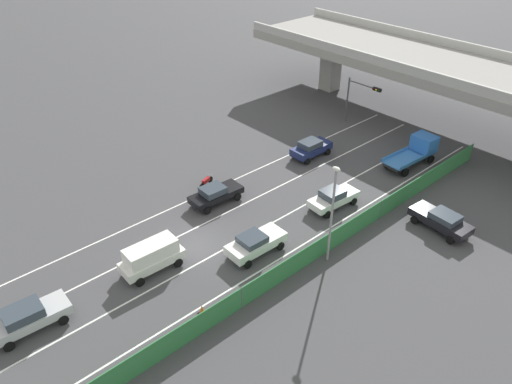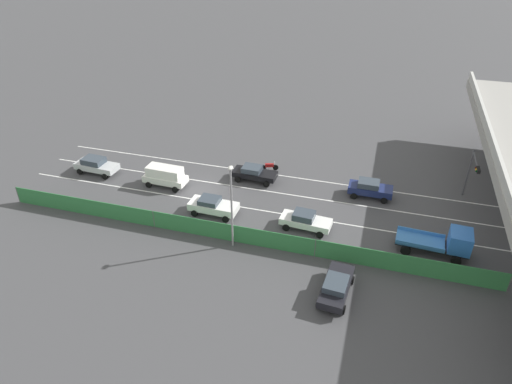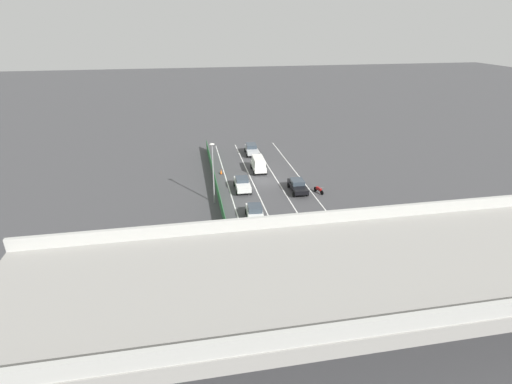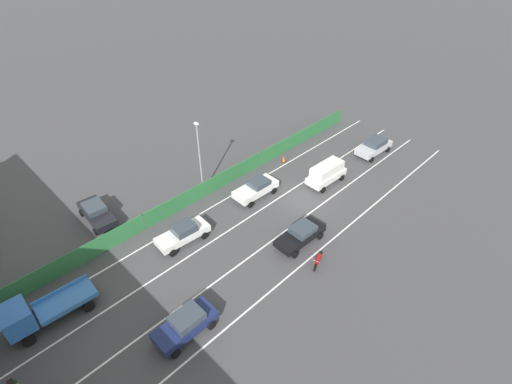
{
  "view_description": "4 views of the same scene",
  "coord_description": "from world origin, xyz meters",
  "px_view_note": "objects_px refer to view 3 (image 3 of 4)",
  "views": [
    {
      "loc": [
        24.01,
        -15.73,
        23.0
      ],
      "look_at": [
        0.19,
        5.69,
        2.27
      ],
      "focal_mm": 34.55,
      "sensor_mm": 36.0,
      "label": 1
    },
    {
      "loc": [
        36.51,
        16.53,
        24.24
      ],
      "look_at": [
        0.17,
        5.77,
        0.92
      ],
      "focal_mm": 32.49,
      "sensor_mm": 36.0,
      "label": 2
    },
    {
      "loc": [
        10.39,
        49.52,
        20.4
      ],
      "look_at": [
        2.73,
        8.13,
        1.99
      ],
      "focal_mm": 27.33,
      "sensor_mm": 36.0,
      "label": 3
    },
    {
      "loc": [
        -17.1,
        23.29,
        22.65
      ],
      "look_at": [
        2.17,
        4.02,
        1.93
      ],
      "focal_mm": 26.97,
      "sensor_mm": 36.0,
      "label": 4
    }
  ],
  "objects_px": {
    "car_sedan_navy": "(331,228)",
    "traffic_light": "(390,250)",
    "car_sedan_black": "(298,185)",
    "car_sedan_white": "(242,184)",
    "car_van_white": "(258,164)",
    "flatbed_truck_blue": "(276,270)",
    "parked_sedan_dark": "(188,235)",
    "car_hatchback_white": "(255,212)",
    "street_lamp": "(213,168)",
    "traffic_cone": "(221,172)",
    "car_sedan_silver": "(251,149)",
    "motorcycle": "(319,190)"
  },
  "relations": [
    {
      "from": "street_lamp",
      "to": "car_sedan_silver",
      "type": "bearing_deg",
      "value": -113.3
    },
    {
      "from": "car_sedan_silver",
      "to": "traffic_light",
      "type": "bearing_deg",
      "value": 97.41
    },
    {
      "from": "parked_sedan_dark",
      "to": "traffic_light",
      "type": "distance_m",
      "value": 19.12
    },
    {
      "from": "traffic_cone",
      "to": "car_sedan_black",
      "type": "bearing_deg",
      "value": 138.08
    },
    {
      "from": "car_van_white",
      "to": "parked_sedan_dark",
      "type": "xyz_separation_m",
      "value": [
        10.79,
        18.84,
        -0.32
      ]
    },
    {
      "from": "car_sedan_navy",
      "to": "street_lamp",
      "type": "relative_size",
      "value": 0.56
    },
    {
      "from": "car_hatchback_white",
      "to": "street_lamp",
      "type": "xyz_separation_m",
      "value": [
        4.09,
        -5.33,
        3.66
      ]
    },
    {
      "from": "car_sedan_black",
      "to": "car_sedan_white",
      "type": "xyz_separation_m",
      "value": [
        7.02,
        -1.86,
        0.03
      ]
    },
    {
      "from": "car_sedan_white",
      "to": "parked_sedan_dark",
      "type": "height_order",
      "value": "car_sedan_white"
    },
    {
      "from": "parked_sedan_dark",
      "to": "street_lamp",
      "type": "distance_m",
      "value": 10.4
    },
    {
      "from": "parked_sedan_dark",
      "to": "car_sedan_white",
      "type": "bearing_deg",
      "value": -120.8
    },
    {
      "from": "car_van_white",
      "to": "car_sedan_white",
      "type": "xyz_separation_m",
      "value": [
        3.4,
        6.44,
        -0.31
      ]
    },
    {
      "from": "car_sedan_navy",
      "to": "car_sedan_white",
      "type": "height_order",
      "value": "car_sedan_navy"
    },
    {
      "from": "parked_sedan_dark",
      "to": "traffic_light",
      "type": "xyz_separation_m",
      "value": [
        -16.03,
        10.08,
        2.71
      ]
    },
    {
      "from": "car_sedan_white",
      "to": "car_sedan_navy",
      "type": "bearing_deg",
      "value": 117.79
    },
    {
      "from": "parked_sedan_dark",
      "to": "street_lamp",
      "type": "height_order",
      "value": "street_lamp"
    },
    {
      "from": "car_sedan_black",
      "to": "traffic_cone",
      "type": "xyz_separation_m",
      "value": [
        9.19,
        -8.25,
        -0.54
      ]
    },
    {
      "from": "car_van_white",
      "to": "flatbed_truck_blue",
      "type": "distance_m",
      "value": 26.94
    },
    {
      "from": "car_sedan_silver",
      "to": "car_sedan_white",
      "type": "relative_size",
      "value": 1.03
    },
    {
      "from": "car_hatchback_white",
      "to": "car_sedan_navy",
      "type": "bearing_deg",
      "value": 144.73
    },
    {
      "from": "car_hatchback_white",
      "to": "car_van_white",
      "type": "relative_size",
      "value": 1.03
    },
    {
      "from": "flatbed_truck_blue",
      "to": "traffic_light",
      "type": "xyz_separation_m",
      "value": [
        -8.83,
        2.22,
        2.33
      ]
    },
    {
      "from": "car_sedan_silver",
      "to": "traffic_cone",
      "type": "xyz_separation_m",
      "value": [
        5.97,
        8.34,
        -0.61
      ]
    },
    {
      "from": "parked_sedan_dark",
      "to": "motorcycle",
      "type": "bearing_deg",
      "value": -150.56
    },
    {
      "from": "car_sedan_black",
      "to": "traffic_cone",
      "type": "bearing_deg",
      "value": -41.92
    },
    {
      "from": "car_van_white",
      "to": "car_sedan_navy",
      "type": "bearing_deg",
      "value": 100.66
    },
    {
      "from": "car_van_white",
      "to": "car_sedan_navy",
      "type": "distance_m",
      "value": 20.41
    },
    {
      "from": "car_sedan_navy",
      "to": "car_sedan_silver",
      "type": "relative_size",
      "value": 0.9
    },
    {
      "from": "car_sedan_navy",
      "to": "traffic_light",
      "type": "relative_size",
      "value": 0.85
    },
    {
      "from": "car_sedan_white",
      "to": "car_van_white",
      "type": "bearing_deg",
      "value": -117.82
    },
    {
      "from": "car_sedan_white",
      "to": "car_sedan_black",
      "type": "bearing_deg",
      "value": 165.18
    },
    {
      "from": "car_sedan_black",
      "to": "car_sedan_white",
      "type": "relative_size",
      "value": 1.01
    },
    {
      "from": "car_sedan_navy",
      "to": "street_lamp",
      "type": "bearing_deg",
      "value": -42.8
    },
    {
      "from": "car_sedan_silver",
      "to": "traffic_cone",
      "type": "bearing_deg",
      "value": 54.42
    },
    {
      "from": "car_hatchback_white",
      "to": "car_sedan_silver",
      "type": "distance_m",
      "value": 23.64
    },
    {
      "from": "flatbed_truck_blue",
      "to": "motorcycle",
      "type": "bearing_deg",
      "value": -119.31
    },
    {
      "from": "car_sedan_silver",
      "to": "parked_sedan_dark",
      "type": "relative_size",
      "value": 0.98
    },
    {
      "from": "traffic_light",
      "to": "car_sedan_navy",
      "type": "bearing_deg",
      "value": -80.65
    },
    {
      "from": "car_sedan_navy",
      "to": "car_sedan_black",
      "type": "height_order",
      "value": "car_sedan_navy"
    },
    {
      "from": "car_sedan_silver",
      "to": "flatbed_truck_blue",
      "type": "xyz_separation_m",
      "value": [
        3.99,
        34.99,
        0.33
      ]
    },
    {
      "from": "car_hatchback_white",
      "to": "traffic_cone",
      "type": "relative_size",
      "value": 6.44
    },
    {
      "from": "parked_sedan_dark",
      "to": "car_hatchback_white",
      "type": "bearing_deg",
      "value": -153.27
    },
    {
      "from": "car_sedan_white",
      "to": "traffic_cone",
      "type": "xyz_separation_m",
      "value": [
        2.17,
        -6.39,
        -0.57
      ]
    },
    {
      "from": "flatbed_truck_blue",
      "to": "parked_sedan_dark",
      "type": "bearing_deg",
      "value": -47.51
    },
    {
      "from": "motorcycle",
      "to": "parked_sedan_dark",
      "type": "height_order",
      "value": "parked_sedan_dark"
    },
    {
      "from": "car_sedan_navy",
      "to": "parked_sedan_dark",
      "type": "bearing_deg",
      "value": -4.74
    },
    {
      "from": "car_sedan_white",
      "to": "street_lamp",
      "type": "distance_m",
      "value": 6.32
    },
    {
      "from": "traffic_cone",
      "to": "car_van_white",
      "type": "bearing_deg",
      "value": -179.51
    },
    {
      "from": "car_hatchback_white",
      "to": "car_sedan_navy",
      "type": "xyz_separation_m",
      "value": [
        -7.06,
        4.99,
        0.05
      ]
    },
    {
      "from": "flatbed_truck_blue",
      "to": "parked_sedan_dark",
      "type": "relative_size",
      "value": 1.2
    }
  ]
}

